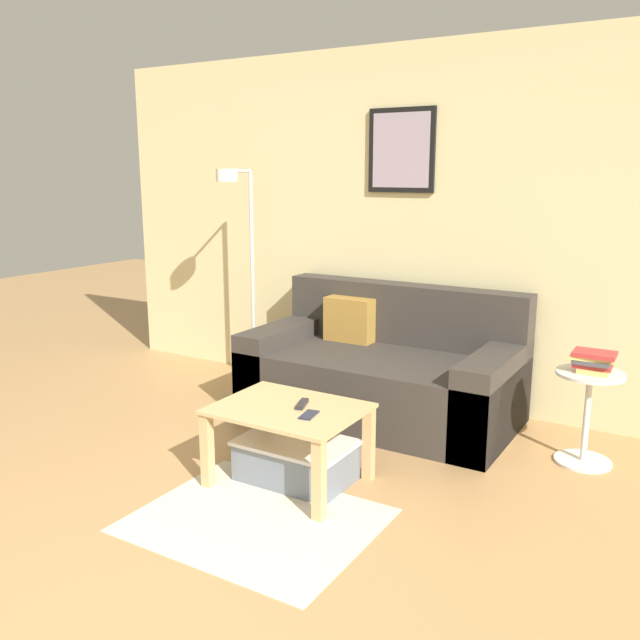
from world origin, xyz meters
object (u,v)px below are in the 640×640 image
object	(u,v)px
couch	(383,374)
book_stack	(593,361)
cell_phone	(309,415)
coffee_table	(289,422)
side_table	(587,409)
storage_bin	(296,460)
remote_control	(302,404)
floor_lamp	(242,263)

from	to	relation	value
couch	book_stack	size ratio (longest dim) A/B	7.28
cell_phone	couch	bearing A→B (deg)	88.86
couch	coffee_table	xyz separation A→B (m)	(0.02, -1.21, 0.05)
side_table	cell_phone	size ratio (longest dim) A/B	3.94
coffee_table	storage_bin	world-z (taller)	coffee_table
remote_control	storage_bin	bearing A→B (deg)	172.70
coffee_table	couch	bearing A→B (deg)	90.96
side_table	floor_lamp	bearing A→B (deg)	176.64
remote_control	cell_phone	world-z (taller)	remote_control
couch	floor_lamp	world-z (taller)	floor_lamp
couch	coffee_table	size ratio (longest dim) A/B	2.32
coffee_table	storage_bin	distance (m)	0.24
side_table	book_stack	bearing A→B (deg)	-16.51
floor_lamp	book_stack	world-z (taller)	floor_lamp
coffee_table	floor_lamp	distance (m)	1.89
couch	remote_control	bearing A→B (deg)	-86.44
coffee_table	floor_lamp	world-z (taller)	floor_lamp
remote_control	side_table	bearing A→B (deg)	20.73
couch	remote_control	size ratio (longest dim) A/B	12.06
side_table	cell_phone	world-z (taller)	side_table
floor_lamp	book_stack	size ratio (longest dim) A/B	6.80
couch	coffee_table	distance (m)	1.21
side_table	book_stack	distance (m)	0.29
couch	storage_bin	bearing A→B (deg)	-88.34
couch	remote_control	xyz separation A→B (m)	(0.07, -1.15, 0.14)
couch	floor_lamp	distance (m)	1.42
storage_bin	side_table	size ratio (longest dim) A/B	1.13
coffee_table	cell_phone	world-z (taller)	cell_phone
storage_bin	book_stack	bearing A→B (deg)	38.46
floor_lamp	side_table	bearing A→B (deg)	-3.36
book_stack	cell_phone	bearing A→B (deg)	-135.58
book_stack	coffee_table	bearing A→B (deg)	-140.56
side_table	coffee_table	bearing A→B (deg)	-140.28
cell_phone	coffee_table	bearing A→B (deg)	152.56
remote_control	floor_lamp	bearing A→B (deg)	118.82
coffee_table	book_stack	distance (m)	1.76
storage_bin	cell_phone	distance (m)	0.37
storage_bin	floor_lamp	distance (m)	1.96
storage_bin	side_table	distance (m)	1.71
couch	book_stack	bearing A→B (deg)	-4.17
floor_lamp	couch	bearing A→B (deg)	-2.57
book_stack	cell_phone	world-z (taller)	book_stack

